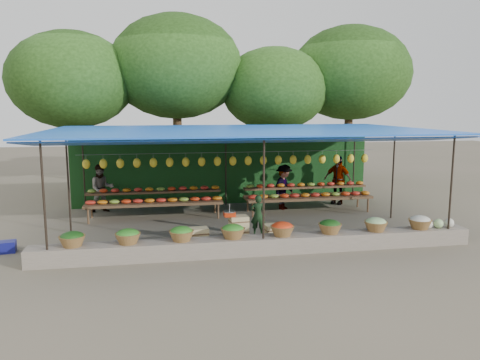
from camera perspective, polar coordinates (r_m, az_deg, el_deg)
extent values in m
plane|color=brown|center=(13.90, 0.10, -5.47)|extent=(60.00, 60.00, 0.00)
cube|color=#665E51|center=(11.25, 2.68, -7.90)|extent=(10.60, 0.55, 0.40)
cylinder|color=black|center=(10.80, -22.77, -2.76)|extent=(0.05, 0.05, 2.80)
cylinder|color=black|center=(10.82, 2.90, -2.04)|extent=(0.05, 0.05, 2.80)
cylinder|color=black|center=(12.79, 24.32, -1.12)|extent=(0.05, 0.05, 2.80)
cylinder|color=black|center=(13.60, -20.21, -0.32)|extent=(0.05, 0.05, 2.80)
cylinder|color=black|center=(15.23, 18.15, 0.72)|extent=(0.05, 0.05, 2.80)
cylinder|color=black|center=(16.44, -18.52, 1.28)|extent=(0.05, 0.05, 2.80)
cylinder|color=black|center=(16.45, -1.74, 1.75)|extent=(0.05, 0.05, 2.80)
cylinder|color=black|center=(17.81, 13.72, 2.04)|extent=(0.05, 0.05, 2.80)
cube|color=blue|center=(13.48, 0.10, 6.14)|extent=(10.80, 6.60, 0.04)
cube|color=blue|center=(11.53, 1.92, 4.77)|extent=(10.80, 2.19, 0.26)
cube|color=blue|center=(15.46, -1.25, 5.83)|extent=(10.80, 2.19, 0.26)
cylinder|color=gray|center=(14.91, -0.88, 3.40)|extent=(9.60, 0.01, 0.01)
ellipsoid|color=yellow|center=(14.88, -18.24, 1.86)|extent=(0.23, 0.17, 0.30)
ellipsoid|color=yellow|center=(14.82, -16.32, 1.92)|extent=(0.23, 0.17, 0.30)
ellipsoid|color=yellow|center=(14.77, -14.40, 1.98)|extent=(0.23, 0.17, 0.30)
ellipsoid|color=yellow|center=(14.75, -12.46, 2.04)|extent=(0.23, 0.17, 0.30)
ellipsoid|color=yellow|center=(14.74, -10.51, 2.09)|extent=(0.23, 0.17, 0.30)
ellipsoid|color=yellow|center=(14.74, -8.57, 2.14)|extent=(0.23, 0.17, 0.30)
ellipsoid|color=yellow|center=(14.77, -6.63, 2.20)|extent=(0.23, 0.17, 0.30)
ellipsoid|color=yellow|center=(14.81, -4.70, 2.24)|extent=(0.23, 0.17, 0.30)
ellipsoid|color=yellow|center=(14.87, -2.78, 2.29)|extent=(0.23, 0.17, 0.30)
ellipsoid|color=yellow|center=(14.94, -0.88, 2.33)|extent=(0.23, 0.17, 0.30)
ellipsoid|color=yellow|center=(15.03, 1.00, 2.37)|extent=(0.23, 0.17, 0.30)
ellipsoid|color=yellow|center=(15.14, 2.86, 2.41)|extent=(0.23, 0.17, 0.30)
ellipsoid|color=yellow|center=(15.26, 4.69, 2.44)|extent=(0.23, 0.17, 0.30)
ellipsoid|color=yellow|center=(15.40, 6.49, 2.47)|extent=(0.23, 0.17, 0.30)
ellipsoid|color=yellow|center=(15.55, 8.26, 2.50)|extent=(0.23, 0.17, 0.30)
ellipsoid|color=yellow|center=(15.71, 9.99, 2.52)|extent=(0.23, 0.17, 0.30)
ellipsoid|color=yellow|center=(15.89, 11.68, 2.55)|extent=(0.23, 0.17, 0.30)
ellipsoid|color=yellow|center=(16.09, 13.33, 2.56)|extent=(0.23, 0.17, 0.30)
ellipsoid|color=yellow|center=(16.30, 14.94, 2.58)|extent=(0.23, 0.17, 0.30)
ellipsoid|color=#194713|center=(11.02, -19.80, -6.53)|extent=(0.52, 0.52, 0.23)
ellipsoid|color=#317E21|center=(10.88, -13.52, -6.43)|extent=(0.52, 0.52, 0.23)
ellipsoid|color=#317E21|center=(10.88, -7.16, -6.26)|extent=(0.52, 0.52, 0.23)
ellipsoid|color=#317E21|center=(11.00, -0.88, -6.01)|extent=(0.52, 0.52, 0.23)
ellipsoid|color=red|center=(11.26, 5.18, -5.70)|extent=(0.52, 0.52, 0.23)
ellipsoid|color=#194713|center=(11.63, 10.91, -5.35)|extent=(0.52, 0.52, 0.23)
ellipsoid|color=#9ECA7E|center=(12.11, 16.23, -4.98)|extent=(0.52, 0.52, 0.23)
ellipsoid|color=beige|center=(12.69, 21.10, -4.60)|extent=(0.52, 0.52, 0.23)
cube|color=#1B4C1C|center=(16.72, -1.87, 1.34)|extent=(10.60, 0.06, 2.50)
cylinder|color=#3A2015|center=(19.34, -19.48, 4.05)|extent=(0.36, 0.36, 3.97)
ellipsoid|color=#1A360E|center=(19.31, -19.87, 11.40)|extent=(4.77, 4.77, 3.69)
cylinder|color=#3A2015|center=(19.50, -7.61, 5.28)|extent=(0.36, 0.36, 4.48)
ellipsoid|color=#1A360E|center=(19.52, -7.78, 13.50)|extent=(5.39, 5.39, 4.17)
cylinder|color=#3A2015|center=(19.83, 4.11, 4.28)|extent=(0.36, 0.36, 3.71)
ellipsoid|color=#1A360E|center=(19.78, 4.19, 10.99)|extent=(4.47, 4.47, 3.45)
cylinder|color=#3A2015|center=(21.33, 13.03, 5.26)|extent=(0.36, 0.36, 4.35)
ellipsoid|color=#1A360E|center=(21.34, 13.29, 12.57)|extent=(5.24, 5.24, 4.05)
cube|color=#46351C|center=(14.83, -10.38, -2.71)|extent=(4.20, 0.95, 0.08)
cube|color=#46351C|center=(15.08, -10.41, -1.44)|extent=(4.20, 0.35, 0.06)
cylinder|color=#46351C|center=(14.63, -18.02, -4.17)|extent=(0.06, 0.06, 0.50)
cylinder|color=#46351C|center=(14.62, -2.67, -3.75)|extent=(0.06, 0.06, 0.50)
cylinder|color=#46351C|center=(15.41, -17.64, -3.51)|extent=(0.06, 0.06, 0.50)
cylinder|color=#46351C|center=(15.40, -3.07, -3.10)|extent=(0.06, 0.06, 0.50)
ellipsoid|color=red|center=(14.80, -17.77, -2.63)|extent=(0.31, 0.26, 0.13)
ellipsoid|color=olive|center=(15.19, -17.61, -1.30)|extent=(0.26, 0.22, 0.12)
ellipsoid|color=#CB6912|center=(14.75, -16.42, -2.60)|extent=(0.31, 0.26, 0.13)
ellipsoid|color=red|center=(15.14, -16.29, -1.27)|extent=(0.26, 0.22, 0.12)
ellipsoid|color=olive|center=(14.72, -15.07, -2.57)|extent=(0.31, 0.26, 0.13)
ellipsoid|color=red|center=(15.11, -14.97, -1.23)|extent=(0.26, 0.22, 0.12)
ellipsoid|color=red|center=(14.69, -13.71, -2.54)|extent=(0.31, 0.26, 0.13)
ellipsoid|color=#CB6912|center=(15.09, -13.65, -1.20)|extent=(0.26, 0.22, 0.12)
ellipsoid|color=red|center=(14.68, -12.34, -2.50)|extent=(0.31, 0.26, 0.13)
ellipsoid|color=red|center=(15.07, -12.32, -1.16)|extent=(0.26, 0.22, 0.12)
ellipsoid|color=#CB6912|center=(14.67, -10.97, -2.46)|extent=(0.31, 0.26, 0.13)
ellipsoid|color=#CB6912|center=(15.06, -10.99, -1.12)|extent=(0.26, 0.22, 0.12)
ellipsoid|color=red|center=(14.67, -9.61, -2.43)|extent=(0.31, 0.26, 0.13)
ellipsoid|color=olive|center=(15.06, -9.66, -1.09)|extent=(0.26, 0.22, 0.12)
ellipsoid|color=#CB6912|center=(14.68, -8.24, -2.39)|extent=(0.31, 0.26, 0.13)
ellipsoid|color=red|center=(15.07, -8.33, -1.05)|extent=(0.26, 0.22, 0.12)
ellipsoid|color=olive|center=(14.69, -6.87, -2.35)|extent=(0.31, 0.26, 0.13)
ellipsoid|color=red|center=(15.08, -7.00, -1.01)|extent=(0.26, 0.22, 0.12)
ellipsoid|color=red|center=(14.72, -5.51, -2.30)|extent=(0.31, 0.26, 0.13)
ellipsoid|color=#CB6912|center=(15.11, -5.68, -0.97)|extent=(0.26, 0.22, 0.12)
ellipsoid|color=red|center=(14.75, -4.16, -2.26)|extent=(0.31, 0.26, 0.13)
ellipsoid|color=red|center=(15.14, -4.36, -0.93)|extent=(0.26, 0.22, 0.12)
ellipsoid|color=#CB6912|center=(14.79, -2.81, -2.22)|extent=(0.31, 0.26, 0.13)
ellipsoid|color=#CB6912|center=(15.18, -3.04, -0.89)|extent=(0.26, 0.22, 0.12)
cube|color=#46351C|center=(15.64, 8.27, -2.06)|extent=(4.20, 0.95, 0.08)
cube|color=#46351C|center=(15.87, 7.95, -0.87)|extent=(4.20, 0.35, 0.06)
cylinder|color=#46351C|center=(14.80, 1.56, -3.58)|extent=(0.06, 0.06, 0.50)
cylinder|color=#46351C|center=(16.06, 15.33, -2.91)|extent=(0.06, 0.06, 0.50)
cylinder|color=#46351C|center=(15.57, 0.95, -2.96)|extent=(0.06, 0.06, 0.50)
cylinder|color=#46351C|center=(16.76, 14.15, -2.37)|extent=(0.06, 0.06, 0.50)
ellipsoid|color=red|center=(14.98, 1.56, -2.06)|extent=(0.31, 0.26, 0.13)
ellipsoid|color=olive|center=(15.37, 1.21, -0.76)|extent=(0.26, 0.22, 0.12)
ellipsoid|color=#CB6912|center=(15.06, 2.86, -2.02)|extent=(0.31, 0.26, 0.13)
ellipsoid|color=red|center=(15.44, 2.49, -0.72)|extent=(0.26, 0.22, 0.12)
ellipsoid|color=olive|center=(15.14, 4.15, -1.97)|extent=(0.31, 0.26, 0.13)
ellipsoid|color=red|center=(15.52, 3.75, -0.68)|extent=(0.26, 0.22, 0.12)
ellipsoid|color=red|center=(15.23, 5.43, -1.92)|extent=(0.31, 0.26, 0.13)
ellipsoid|color=#CB6912|center=(15.61, 4.99, -0.64)|extent=(0.26, 0.22, 0.12)
ellipsoid|color=red|center=(15.33, 6.69, -1.87)|extent=(0.31, 0.26, 0.13)
ellipsoid|color=red|center=(15.71, 6.22, -0.60)|extent=(0.26, 0.22, 0.12)
ellipsoid|color=#CB6912|center=(15.43, 7.93, -1.82)|extent=(0.31, 0.26, 0.13)
ellipsoid|color=#CB6912|center=(15.81, 7.44, -0.56)|extent=(0.26, 0.22, 0.12)
ellipsoid|color=red|center=(15.55, 9.15, -1.77)|extent=(0.31, 0.26, 0.13)
ellipsoid|color=olive|center=(15.92, 8.64, -0.52)|extent=(0.26, 0.22, 0.12)
ellipsoid|color=#CB6912|center=(15.67, 10.36, -1.72)|extent=(0.31, 0.26, 0.13)
ellipsoid|color=red|center=(16.03, 9.82, -0.48)|extent=(0.26, 0.22, 0.12)
ellipsoid|color=olive|center=(15.79, 11.55, -1.67)|extent=(0.31, 0.26, 0.13)
ellipsoid|color=red|center=(16.16, 10.99, -0.45)|extent=(0.26, 0.22, 0.12)
ellipsoid|color=red|center=(15.93, 12.72, -1.62)|extent=(0.31, 0.26, 0.13)
ellipsoid|color=#CB6912|center=(16.29, 12.13, -0.41)|extent=(0.26, 0.22, 0.12)
ellipsoid|color=red|center=(16.07, 13.87, -1.58)|extent=(0.31, 0.26, 0.13)
ellipsoid|color=red|center=(16.42, 13.26, -0.37)|extent=(0.26, 0.22, 0.12)
ellipsoid|color=#CB6912|center=(16.21, 15.00, -1.53)|extent=(0.31, 0.26, 0.13)
ellipsoid|color=#CB6912|center=(16.57, 14.37, -0.33)|extent=(0.26, 0.22, 0.12)
cube|color=tan|center=(11.69, -5.03, -7.67)|extent=(0.48, 0.38, 0.25)
cube|color=tan|center=(11.62, -5.04, -6.44)|extent=(0.48, 0.38, 0.25)
cube|color=tan|center=(11.82, -0.15, -7.45)|extent=(0.48, 0.38, 0.25)
cube|color=tan|center=(11.75, -0.15, -6.23)|extent=(0.48, 0.38, 0.25)
cube|color=tan|center=(11.68, -0.15, -5.00)|extent=(0.48, 0.38, 0.25)
cube|color=tan|center=(12.00, 4.11, -7.21)|extent=(0.48, 0.38, 0.25)
cube|color=tan|center=(11.93, 4.13, -6.01)|extent=(0.48, 0.38, 0.25)
cube|color=red|center=(11.60, -1.29, -4.18)|extent=(0.28, 0.24, 0.11)
cylinder|color=gray|center=(11.58, -1.29, -3.84)|extent=(0.30, 0.30, 0.03)
cylinder|color=gray|center=(11.56, -1.29, -3.41)|extent=(0.03, 0.03, 0.21)
imported|color=#163217|center=(12.64, 2.21, -4.33)|extent=(0.48, 0.40, 1.12)
imported|color=slate|center=(16.04, -16.50, -0.99)|extent=(0.88, 0.75, 1.59)
imported|color=slate|center=(15.91, 5.37, -0.86)|extent=(1.11, 1.08, 1.52)
imported|color=slate|center=(17.08, 11.82, 0.04)|extent=(1.02, 1.03, 1.74)
cube|color=navy|center=(11.27, -16.19, -8.38)|extent=(0.64, 0.52, 0.34)
cube|color=navy|center=(12.62, -26.67, -7.30)|extent=(0.49, 0.38, 0.27)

